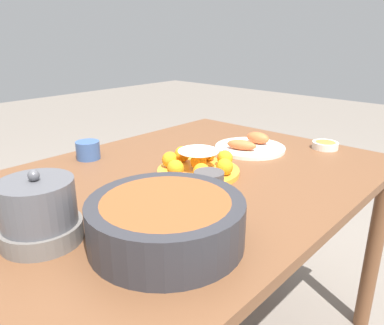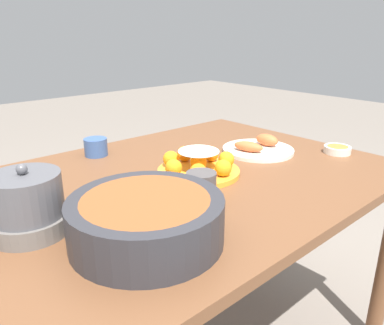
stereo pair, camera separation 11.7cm
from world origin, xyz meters
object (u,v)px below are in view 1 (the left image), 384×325
(seafood_platter, at_px, (250,146))
(cup_far, at_px, (209,186))
(warming_pot, at_px, (39,213))
(cup_near, at_px, (88,150))
(sauce_bowl, at_px, (325,145))
(cake_plate, at_px, (198,165))
(serving_bowl, at_px, (166,221))
(dining_table, at_px, (186,202))

(seafood_platter, height_order, cup_far, cup_far)
(cup_far, bearing_deg, warming_pot, -18.39)
(cup_near, distance_m, warming_pot, 0.55)
(sauce_bowl, xyz_separation_m, warming_pot, (1.06, -0.17, 0.05))
(cake_plate, xyz_separation_m, seafood_platter, (-0.32, -0.02, -0.02))
(serving_bowl, xyz_separation_m, cup_near, (-0.20, -0.61, -0.02))
(warming_pot, bearing_deg, dining_table, -175.53)
(sauce_bowl, height_order, cup_far, cup_far)
(cup_far, bearing_deg, sauce_bowl, 177.05)
(warming_pot, bearing_deg, cup_far, 161.61)
(cup_far, bearing_deg, seafood_platter, -159.30)
(dining_table, xyz_separation_m, serving_bowl, (0.32, 0.24, 0.15))
(warming_pot, bearing_deg, cake_plate, -178.23)
(seafood_platter, relative_size, cup_near, 3.19)
(dining_table, xyz_separation_m, seafood_platter, (-0.36, 0.00, 0.11))
(cake_plate, xyz_separation_m, warming_pot, (0.53, 0.02, 0.04))
(cup_near, height_order, warming_pot, warming_pot)
(seafood_platter, bearing_deg, dining_table, -0.11)
(dining_table, height_order, cake_plate, cake_plate)
(cake_plate, xyz_separation_m, serving_bowl, (0.35, 0.22, 0.02))
(sauce_bowl, bearing_deg, dining_table, -19.89)
(seafood_platter, height_order, cup_near, cup_near)
(sauce_bowl, xyz_separation_m, seafood_platter, (0.21, -0.20, 0.00))
(cake_plate, xyz_separation_m, sauce_bowl, (-0.53, 0.18, -0.02))
(cake_plate, distance_m, warming_pot, 0.53)
(seafood_platter, bearing_deg, warming_pot, 2.54)
(serving_bowl, height_order, cup_near, serving_bowl)
(serving_bowl, xyz_separation_m, warming_pot, (0.17, -0.21, 0.01))
(seafood_platter, xyz_separation_m, cup_near, (0.47, -0.37, 0.02))
(cup_far, relative_size, warming_pot, 0.46)
(cup_far, bearing_deg, cup_near, -87.59)
(serving_bowl, xyz_separation_m, sauce_bowl, (-0.89, -0.04, -0.04))
(seafood_platter, xyz_separation_m, cup_far, (0.45, 0.17, 0.02))
(dining_table, relative_size, seafood_platter, 4.97)
(dining_table, height_order, sauce_bowl, sauce_bowl)
(cake_plate, bearing_deg, dining_table, -32.37)
(sauce_bowl, xyz_separation_m, cup_near, (0.68, -0.57, 0.02))
(dining_table, relative_size, warming_pot, 7.60)
(cup_near, relative_size, warming_pot, 0.48)
(serving_bowl, relative_size, warming_pot, 1.91)
(cake_plate, relative_size, sauce_bowl, 2.67)
(sauce_bowl, height_order, cup_near, cup_near)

